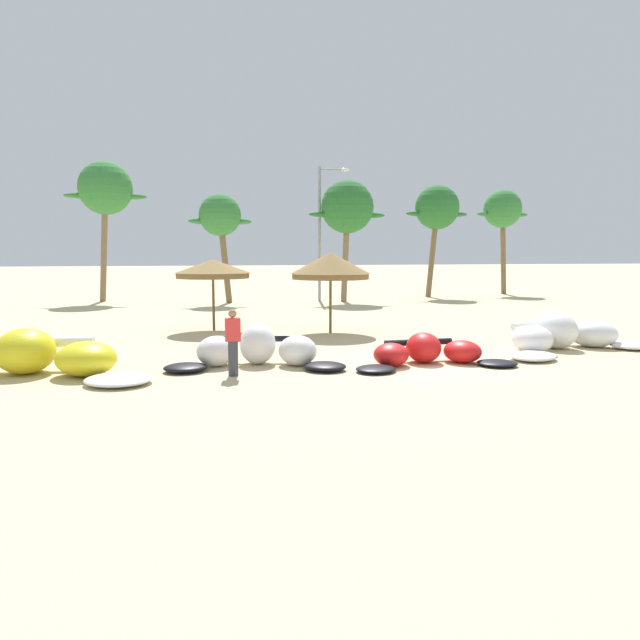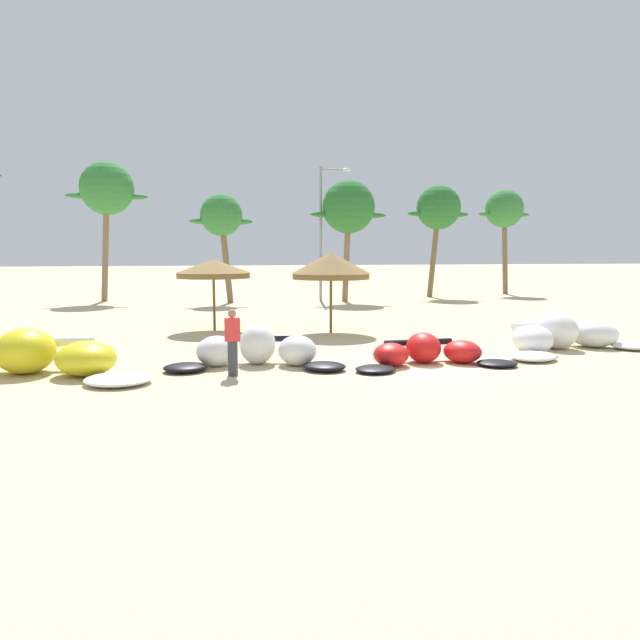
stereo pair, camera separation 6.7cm
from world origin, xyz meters
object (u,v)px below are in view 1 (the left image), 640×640
(kite_left, at_px, (257,350))
(palm_center_left, at_px, (347,208))
(person_near_kites, at_px, (233,342))
(palm_right_of_gap, at_px, (503,211))
(kite_far_left, at_px, (19,359))
(kite_center, at_px, (563,336))
(kite_left_of_center, at_px, (427,352))
(palm_center_right, at_px, (437,209))
(lamppost_west_center, at_px, (322,225))
(palm_left, at_px, (105,190))
(beach_umbrella_near_van, at_px, (213,269))
(palm_left_of_gap, at_px, (220,217))
(beach_umbrella_middle, at_px, (330,266))

(kite_left, height_order, palm_center_left, palm_center_left)
(person_near_kites, bearing_deg, palm_right_of_gap, 48.59)
(kite_far_left, distance_m, kite_center, 15.20)
(kite_left_of_center, xyz_separation_m, kite_center, (5.01, 1.19, 0.12))
(kite_left, bearing_deg, palm_center_right, 55.44)
(palm_center_left, relative_size, palm_right_of_gap, 0.98)
(kite_left, bearing_deg, lamppost_west_center, 71.71)
(kite_left_of_center, distance_m, person_near_kites, 5.22)
(person_near_kites, xyz_separation_m, palm_center_left, (8.82, 20.68, 4.87))
(palm_left, relative_size, palm_center_right, 1.13)
(palm_center_left, bearing_deg, beach_umbrella_near_van, -126.13)
(person_near_kites, height_order, palm_center_right, palm_center_right)
(lamppost_west_center, bearing_deg, kite_left_of_center, -96.16)
(kite_center, xyz_separation_m, palm_center_right, (5.56, 21.46, 5.50))
(kite_left, xyz_separation_m, kite_left_of_center, (4.46, -0.84, -0.10))
(beach_umbrella_near_van, height_order, palm_left, palm_left)
(kite_left, bearing_deg, palm_left_of_gap, 88.64)
(beach_umbrella_near_van, distance_m, palm_center_right, 21.57)
(person_near_kites, distance_m, palm_right_of_gap, 32.97)
(person_near_kites, bearing_deg, palm_left_of_gap, 86.75)
(kite_far_left, distance_m, beach_umbrella_middle, 11.10)
(beach_umbrella_middle, distance_m, palm_left_of_gap, 14.88)
(beach_umbrella_near_van, xyz_separation_m, person_near_kites, (-0.03, -8.63, -1.55))
(palm_center_right, relative_size, palm_right_of_gap, 1.00)
(palm_right_of_gap, bearing_deg, palm_center_right, -165.80)
(kite_left_of_center, bearing_deg, person_near_kites, -176.70)
(lamppost_west_center, bearing_deg, kite_left, -108.29)
(kite_far_left, bearing_deg, palm_center_right, 46.50)
(kite_left_of_center, bearing_deg, palm_left_of_gap, 100.75)
(beach_umbrella_middle, bearing_deg, palm_left_of_gap, 101.84)
(palm_left, relative_size, palm_center_left, 1.15)
(palm_left_of_gap, bearing_deg, lamppost_west_center, 2.88)
(kite_center, height_order, palm_left_of_gap, palm_left_of_gap)
(palm_center_left, relative_size, palm_center_right, 0.98)
(kite_left, distance_m, kite_left_of_center, 4.54)
(kite_center, relative_size, beach_umbrella_near_van, 2.02)
(person_near_kites, xyz_separation_m, palm_right_of_gap, (21.53, 24.42, 5.20))
(beach_umbrella_middle, distance_m, palm_right_of_gap, 24.88)
(kite_far_left, relative_size, palm_left, 0.82)
(beach_umbrella_near_van, bearing_deg, kite_left_of_center, -58.24)
(kite_left_of_center, relative_size, palm_right_of_gap, 0.62)
(person_near_kites, relative_size, palm_center_left, 0.22)
(kite_far_left, relative_size, palm_center_left, 0.94)
(kite_left_of_center, relative_size, palm_left, 0.55)
(palm_left, distance_m, palm_center_right, 21.28)
(kite_far_left, xyz_separation_m, palm_center_right, (20.76, 21.88, 5.50))
(palm_center_left, bearing_deg, palm_right_of_gap, 16.40)
(kite_left, relative_size, kite_center, 0.81)
(kite_far_left, xyz_separation_m, beach_umbrella_near_van, (5.03, 7.55, 1.94))
(beach_umbrella_middle, xyz_separation_m, palm_center_right, (11.54, 16.05, 3.43))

